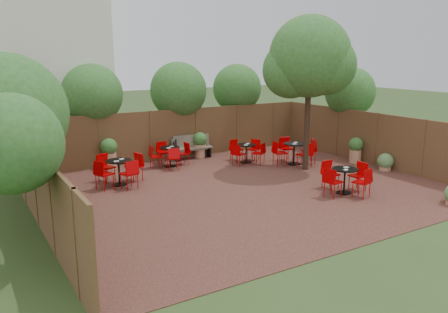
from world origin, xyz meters
TOP-DOWN VIEW (x-y plane):
  - ground at (0.00, 0.00)m, footprint 80.00×80.00m
  - courtyard_paving at (0.00, 0.00)m, footprint 12.00×10.00m
  - fence_back at (0.00, 5.00)m, footprint 12.00×0.08m
  - fence_left at (-6.00, 0.00)m, footprint 0.08×10.00m
  - fence_right at (6.00, 0.00)m, footprint 0.08×10.00m
  - neighbour_building at (-4.50, 8.00)m, footprint 5.00×4.00m
  - overhang_foliage at (-2.65, 2.85)m, footprint 15.55×10.31m
  - courtyard_tree at (3.28, 0.83)m, footprint 2.94×2.86m
  - park_bench_left at (0.62, 4.63)m, footprint 1.57×0.68m
  - park_bench_right at (0.46, 4.62)m, footprint 1.41×0.57m
  - bistro_tables at (0.73, 1.68)m, footprint 8.34×7.37m
  - planters at (-1.23, 3.89)m, footprint 11.89×4.64m
  - low_shrubs at (4.85, -2.89)m, footprint 2.08×4.15m

SIDE VIEW (x-z plane):
  - ground at x=0.00m, z-range 0.00..0.00m
  - courtyard_paving at x=0.00m, z-range 0.00..0.02m
  - low_shrubs at x=4.85m, z-range -0.01..0.61m
  - park_bench_right at x=0.46m, z-range 0.03..0.88m
  - bistro_tables at x=0.73m, z-range 0.00..0.94m
  - park_bench_left at x=0.62m, z-range 0.03..0.98m
  - planters at x=-1.23m, z-range 0.03..1.19m
  - fence_back at x=0.00m, z-range 0.00..2.00m
  - fence_left at x=-6.00m, z-range 0.00..2.00m
  - fence_right at x=6.00m, z-range 0.00..2.00m
  - overhang_foliage at x=-2.65m, z-range 1.35..4.10m
  - courtyard_tree at x=3.28m, z-range 1.16..6.63m
  - neighbour_building at x=-4.50m, z-range 0.00..8.00m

